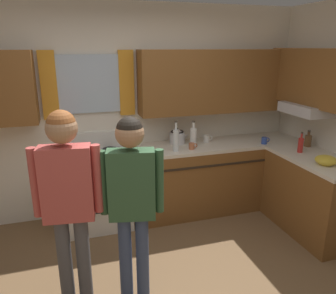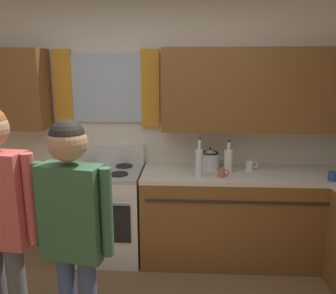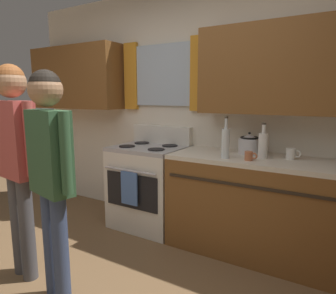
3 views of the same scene
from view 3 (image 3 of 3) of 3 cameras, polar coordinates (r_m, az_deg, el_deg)
name	(u,v)px [view 3 (image 3 of 3)]	position (r m, az deg, el deg)	size (l,w,h in m)	color
back_wall_unit	(197,94)	(3.25, 5.44, 9.88)	(4.60, 0.42, 2.60)	silver
kitchen_counter_run	(334,235)	(2.56, 28.82, -14.37)	(2.29, 1.76, 0.90)	brown
stove_oven	(149,185)	(3.38, -3.57, -7.13)	(0.75, 0.67, 1.10)	silver
bottle_tall_clear	(226,142)	(2.68, 10.82, 0.88)	(0.07, 0.07, 0.37)	silver
bottle_milk_white	(263,145)	(2.76, 17.51, 0.40)	(0.08, 0.08, 0.31)	white
mug_ceramic_white	(291,154)	(2.81, 22.25, -1.19)	(0.13, 0.08, 0.09)	white
cup_terracotta	(249,156)	(2.65, 15.10, -1.63)	(0.11, 0.07, 0.08)	#B76642
stovetop_kettle	(249,144)	(2.94, 15.09, 0.58)	(0.27, 0.20, 0.21)	silver
adult_left	(16,148)	(2.57, -26.81, -0.12)	(0.51, 0.23, 1.67)	#4C4C51
adult_in_plaid	(50,161)	(2.15, -21.36, -2.55)	(0.49, 0.23, 1.61)	#38476B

